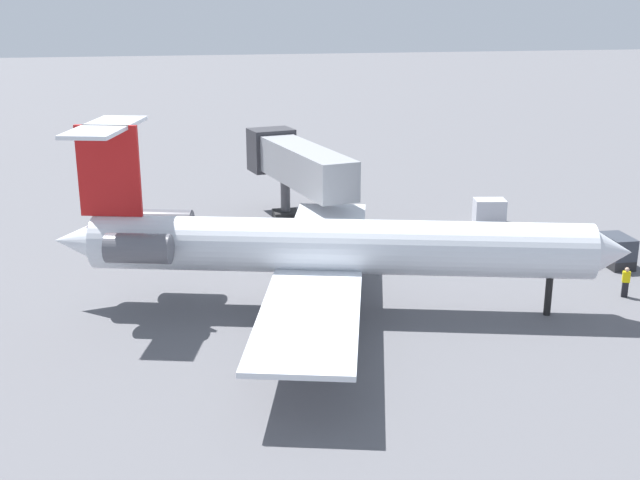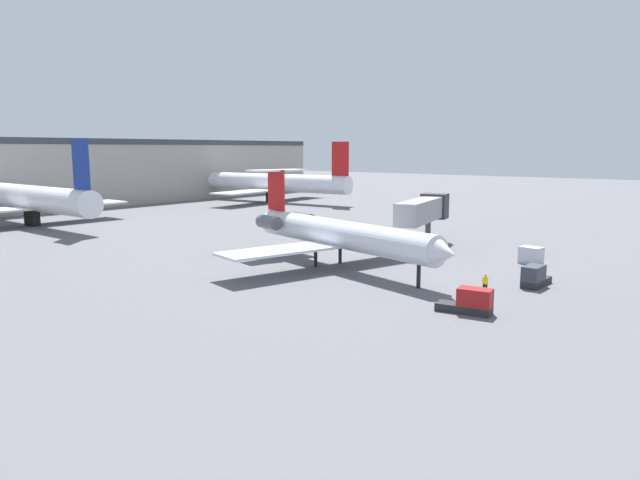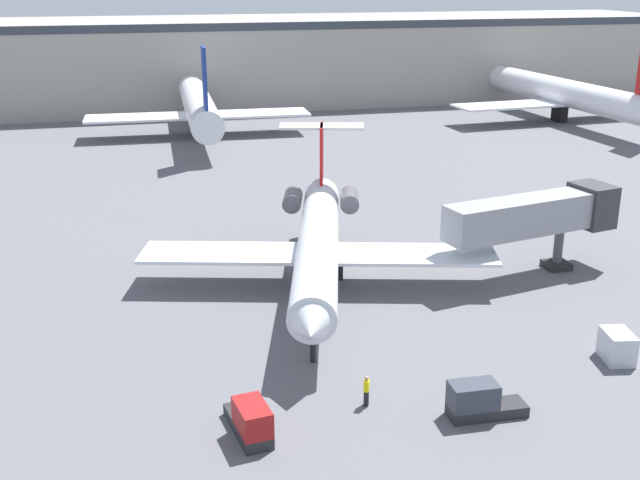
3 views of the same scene
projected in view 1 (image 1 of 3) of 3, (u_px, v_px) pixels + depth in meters
ground_plane at (299, 287)px, 44.52m from camera, size 400.00×400.00×0.10m
regional_jet at (323, 245)px, 40.23m from camera, size 25.40×29.16×9.56m
jet_bridge at (295, 163)px, 55.67m from camera, size 14.28×5.67×6.21m
ground_crew_marshaller at (626, 282)px, 42.70m from camera, size 0.41×0.47×1.69m
baggage_tug_trailing at (613, 251)px, 48.03m from camera, size 4.05×1.56×1.90m
cargo_container_uld at (489, 211)px, 56.98m from camera, size 1.90×2.44×1.76m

